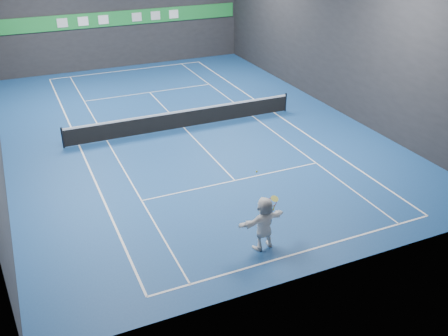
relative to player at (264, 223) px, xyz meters
name	(u,v)px	position (x,y,z in m)	size (l,w,h in m)	color
ground	(184,128)	(1.14, 11.09, -0.97)	(26.00, 26.00, 0.00)	navy
wall_back	(119,3)	(1.14, 24.09, 3.53)	(18.00, 0.10, 9.00)	black
wall_front	(337,143)	(1.14, -1.91, 3.53)	(18.00, 0.10, 9.00)	black
wall_right	(333,28)	(10.14, 11.09, 3.53)	(0.10, 26.00, 9.00)	black
baseline_near	(304,252)	(1.14, -0.80, -0.97)	(10.98, 0.08, 0.01)	white
baseline_far	(128,70)	(1.14, 22.98, -0.97)	(10.98, 0.08, 0.01)	white
sideline_doubles_left	(79,145)	(-4.35, 11.09, -0.97)	(0.08, 23.78, 0.01)	white
sideline_doubles_right	(274,113)	(6.63, 11.09, -0.97)	(0.08, 23.78, 0.01)	white
sideline_singles_left	(107,141)	(-2.97, 11.09, -0.97)	(0.06, 23.78, 0.01)	white
sideline_singles_right	(253,116)	(5.25, 11.09, -0.97)	(0.06, 23.78, 0.01)	white
service_line_near	(235,180)	(1.14, 4.69, -0.97)	(8.23, 0.06, 0.01)	white
service_line_far	(150,92)	(1.14, 17.49, -0.97)	(8.23, 0.06, 0.01)	white
center_service_line	(184,128)	(1.14, 11.09, -0.97)	(0.06, 12.80, 0.01)	white
player	(264,223)	(0.00, 0.00, 0.00)	(1.80, 0.57, 1.94)	white
tennis_ball	(257,172)	(-0.21, 0.24, 1.88)	(0.06, 0.06, 0.06)	#F1F829
tennis_net	(184,118)	(1.14, 11.09, -0.43)	(12.50, 0.10, 1.07)	black
sponsor_banner	(120,18)	(1.14, 24.02, 2.53)	(17.64, 0.11, 1.00)	#1F8E38
tennis_racket	(272,203)	(0.31, 0.05, 0.71)	(0.48, 0.34, 0.55)	red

